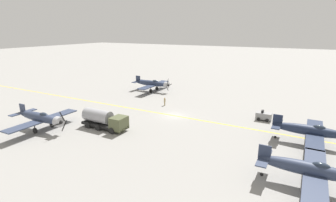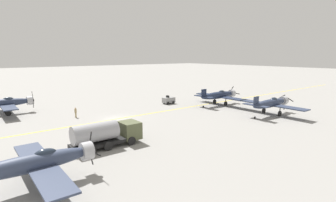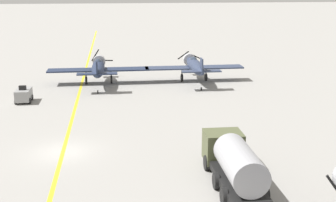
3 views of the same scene
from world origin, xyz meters
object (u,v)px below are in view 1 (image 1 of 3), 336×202
Objects in this scene: airplane_far_center at (312,131)px; ground_crew_walking at (165,101)px; fuel_tanker at (104,120)px; tow_tractor at (264,116)px; airplane_near_left at (153,84)px; airplane_near_right at (41,118)px; airplane_far_right at (311,170)px.

airplane_far_center is 7.15× the size of ground_crew_walking.
tow_tractor is at bearing 127.04° from fuel_tanker.
airplane_near_left is 4.62× the size of tow_tractor.
airplane_near_right is 40.04m from airplane_far_center.
airplane_near_right reaches higher than airplane_far_right.
airplane_far_right reaches higher than fuel_tanker.
airplane_far_right reaches higher than tow_tractor.
airplane_near_left reaches higher than airplane_far_center.
ground_crew_walking is at bearing 51.15° from airplane_near_left.
airplane_far_center is at bearing 45.03° from tow_tractor.
airplane_far_center is (16.94, 36.17, 0.00)m from airplane_near_left.
airplane_far_center is 30.50m from fuel_tanker.
tow_tractor is 19.74m from ground_crew_walking.
ground_crew_walking is at bearing 159.97° from airplane_near_right.
airplane_near_right is at bearing -58.02° from fuel_tanker.
fuel_tanker is 3.08× the size of tow_tractor.
airplane_far_right is at bearing 99.63° from airplane_near_right.
tow_tractor is (-16.39, 21.72, -0.72)m from fuel_tanker.
airplane_near_right is at bearing -25.75° from ground_crew_walking.
airplane_far_center is 4.62× the size of tow_tractor.
tow_tractor is (-19.01, -7.48, -1.22)m from airplane_far_right.
airplane_near_left is at bearing -176.65° from airplane_near_right.
ground_crew_walking is (0.24, -19.74, 0.12)m from tow_tractor.
fuel_tanker is 16.28m from ground_crew_walking.
airplane_near_right is 23.71m from ground_crew_walking.
airplane_far_right is (28.54, 36.23, -0.00)m from airplane_near_left.
tow_tractor is at bearing -133.49° from airplane_far_center.
airplane_near_right reaches higher than airplane_far_center.
ground_crew_walking is (9.77, 9.01, -1.10)m from airplane_near_left.
ground_crew_walking is (-7.17, -27.17, -1.10)m from airplane_far_center.
airplane_far_center reaches higher than ground_crew_walking.
airplane_near_right is 37.00m from tow_tractor.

